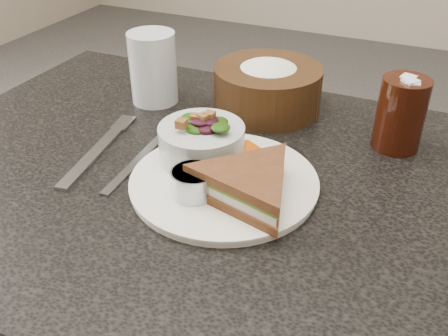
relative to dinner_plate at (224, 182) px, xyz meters
name	(u,v)px	position (x,y,z in m)	size (l,w,h in m)	color
dinner_plate	(224,182)	(0.00, 0.00, 0.00)	(0.26, 0.26, 0.01)	silver
sandwich	(249,185)	(0.05, -0.03, 0.03)	(0.17, 0.17, 0.05)	#58341C
salad_bowl	(202,137)	(-0.05, 0.04, 0.04)	(0.13, 0.13, 0.07)	#B2BCB8
dressing_ramekin	(194,183)	(-0.02, -0.05, 0.02)	(0.06, 0.06, 0.04)	#A6ADB6
orange_wedge	(247,146)	(0.00, 0.08, 0.02)	(0.06, 0.06, 0.03)	#F46008
fork	(95,153)	(-0.22, 0.00, 0.00)	(0.02, 0.21, 0.01)	#B0B2B5
knife	(142,157)	(-0.15, 0.02, 0.00)	(0.01, 0.22, 0.00)	gray
bread_basket	(268,81)	(-0.03, 0.26, 0.05)	(0.19, 0.19, 0.11)	#472B14
cola_glass	(401,111)	(0.20, 0.21, 0.06)	(0.07, 0.07, 0.13)	black
water_glass	(153,68)	(-0.23, 0.20, 0.06)	(0.09, 0.09, 0.13)	silver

